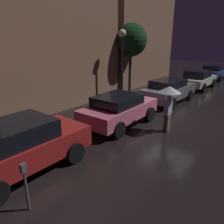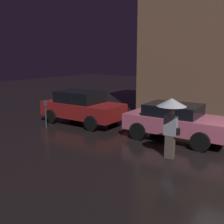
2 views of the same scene
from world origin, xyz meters
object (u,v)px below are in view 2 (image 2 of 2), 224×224
at_px(parked_car_red, 82,107).
at_px(parked_car_pink, 176,121).
at_px(parking_meter, 46,111).
at_px(pedestrian_with_umbrella, 171,112).

relative_size(parked_car_red, parked_car_pink, 1.01).
distance_m(parked_car_pink, parking_meter, 5.82).
bearing_deg(parking_meter, parked_car_red, 63.96).
height_order(parked_car_red, parking_meter, parked_car_red).
bearing_deg(parked_car_red, parked_car_pink, 0.13).
height_order(parked_car_red, pedestrian_with_umbrella, pedestrian_with_umbrella).
relative_size(parked_car_red, parking_meter, 3.30).
bearing_deg(pedestrian_with_umbrella, parked_car_pink, 105.68).
distance_m(parked_car_red, parked_car_pink, 4.80).
xyz_separation_m(parked_car_red, parking_meter, (-0.79, -1.61, -0.06)).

